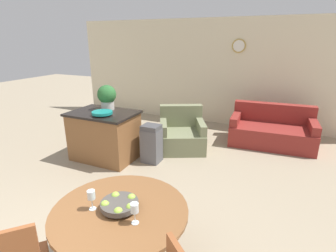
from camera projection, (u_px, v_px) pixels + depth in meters
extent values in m
cube|color=beige|center=(212.00, 72.00, 6.89)|extent=(8.00, 0.06, 2.70)
cylinder|color=tan|center=(239.00, 46.00, 6.39)|extent=(0.34, 0.02, 0.34)
cylinder|color=white|center=(239.00, 46.00, 6.37)|extent=(0.27, 0.01, 0.27)
cylinder|color=brown|center=(122.00, 243.00, 2.45)|extent=(0.12, 0.12, 0.67)
cylinder|color=brown|center=(120.00, 211.00, 2.34)|extent=(1.22, 1.22, 0.03)
cylinder|color=#4C4742|center=(120.00, 208.00, 2.33)|extent=(0.13, 0.13, 0.03)
cylinder|color=#4C4742|center=(120.00, 204.00, 2.31)|extent=(0.34, 0.34, 0.05)
sphere|color=#99C142|center=(130.00, 208.00, 2.25)|extent=(0.08, 0.08, 0.08)
sphere|color=#99C142|center=(132.00, 198.00, 2.39)|extent=(0.08, 0.08, 0.08)
sphere|color=#99C142|center=(116.00, 196.00, 2.42)|extent=(0.08, 0.08, 0.08)
sphere|color=#99C142|center=(105.00, 205.00, 2.29)|extent=(0.08, 0.08, 0.08)
sphere|color=#99C142|center=(118.00, 212.00, 2.19)|extent=(0.08, 0.08, 0.08)
cylinder|color=silver|center=(93.00, 209.00, 2.33)|extent=(0.06, 0.06, 0.01)
cylinder|color=silver|center=(92.00, 204.00, 2.32)|extent=(0.01, 0.01, 0.10)
cylinder|color=silver|center=(91.00, 195.00, 2.29)|extent=(0.07, 0.07, 0.08)
cylinder|color=silver|center=(135.00, 223.00, 2.16)|extent=(0.06, 0.06, 0.01)
cylinder|color=silver|center=(135.00, 217.00, 2.14)|extent=(0.01, 0.01, 0.10)
cylinder|color=silver|center=(134.00, 208.00, 2.11)|extent=(0.07, 0.07, 0.08)
cube|color=brown|center=(105.00, 136.00, 4.95)|extent=(1.15, 0.79, 0.87)
cube|color=black|center=(103.00, 113.00, 4.80)|extent=(1.21, 0.85, 0.04)
cylinder|color=teal|center=(102.00, 115.00, 4.60)|extent=(0.13, 0.13, 0.02)
cylinder|color=teal|center=(102.00, 113.00, 4.59)|extent=(0.36, 0.36, 0.05)
cylinder|color=beige|center=(108.00, 105.00, 4.96)|extent=(0.25, 0.25, 0.16)
sphere|color=#2D6B33|center=(107.00, 94.00, 4.89)|extent=(0.35, 0.35, 0.35)
cube|color=#56565B|center=(152.00, 146.00, 4.83)|extent=(0.33, 0.29, 0.63)
cube|color=#49494E|center=(151.00, 127.00, 4.72)|extent=(0.32, 0.28, 0.09)
cube|color=maroon|center=(271.00, 135.00, 5.66)|extent=(1.75, 1.05, 0.42)
cube|color=maroon|center=(274.00, 112.00, 5.86)|extent=(1.71, 0.30, 0.41)
cube|color=maroon|center=(235.00, 127.00, 5.89)|extent=(0.21, 0.89, 0.61)
cube|color=maroon|center=(312.00, 136.00, 5.36)|extent=(0.21, 0.89, 0.61)
cube|color=#7A7F5B|center=(182.00, 140.00, 5.42)|extent=(1.19, 1.18, 0.40)
cube|color=#7A7F5B|center=(181.00, 115.00, 5.61)|extent=(0.89, 0.57, 0.46)
cube|color=#7A7F5B|center=(163.00, 135.00, 5.38)|extent=(0.47, 0.79, 0.61)
cube|color=#7A7F5B|center=(200.00, 135.00, 5.40)|extent=(0.47, 0.79, 0.61)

